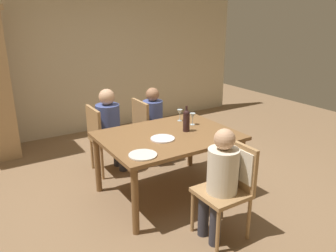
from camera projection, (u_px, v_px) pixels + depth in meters
ground_plane at (168, 193)px, 4.04m from camera, size 10.00×10.00×0.00m
rear_room_partition at (84, 56)px, 5.83m from camera, size 6.40×0.12×2.70m
dining_table at (168, 141)px, 3.83m from camera, size 1.50×1.13×0.75m
chair_near at (232, 177)px, 3.16m from camera, size 0.46×0.44×0.92m
chair_far_left at (103, 135)px, 4.42m from camera, size 0.44×0.44×0.92m
chair_far_right at (148, 126)px, 4.76m from camera, size 0.44×0.44×0.92m
person_woman_host at (220, 177)px, 3.07m from camera, size 0.33×0.29×1.10m
person_man_bearded at (110, 125)px, 4.43m from camera, size 0.36×0.31×1.14m
person_man_guest at (154, 119)px, 4.78m from camera, size 0.33×0.28×1.08m
wine_bottle_tall_green at (186, 120)px, 3.86m from camera, size 0.08×0.08×0.30m
wine_glass_near_left at (193, 116)px, 4.10m from camera, size 0.07×0.07×0.15m
wine_glass_centre at (180, 113)px, 4.25m from camera, size 0.07×0.07×0.15m
dinner_plate_host at (143, 155)px, 3.23m from camera, size 0.28×0.28×0.01m
dinner_plate_guest_left at (163, 139)px, 3.65m from camera, size 0.27×0.27×0.01m
handbag at (173, 148)px, 5.11m from camera, size 0.13×0.28×0.22m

